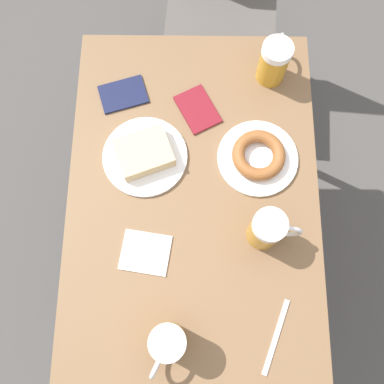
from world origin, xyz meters
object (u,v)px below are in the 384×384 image
at_px(napkin_folded, 144,253).
at_px(beer_mug_right, 273,61).
at_px(plate_with_donut, 257,156).
at_px(beer_mug_left, 266,230).
at_px(fork, 275,337).
at_px(plate_with_cake, 143,155).
at_px(beer_mug_center, 167,343).
at_px(passport_far_edge, 196,109).
at_px(passport_near_edge, 122,94).

bearing_deg(napkin_folded, beer_mug_right, 56.90).
xyz_separation_m(plate_with_donut, beer_mug_right, (0.04, 0.25, 0.05)).
bearing_deg(plate_with_donut, napkin_folded, -138.63).
height_order(beer_mug_left, fork, beer_mug_left).
bearing_deg(napkin_folded, plate_with_cake, 92.51).
relative_size(beer_mug_center, passport_far_edge, 0.86).
height_order(plate_with_donut, fork, plate_with_donut).
relative_size(beer_mug_center, fork, 0.76).
relative_size(beer_mug_right, passport_far_edge, 0.86).
bearing_deg(plate_with_cake, beer_mug_left, -33.92).
relative_size(beer_mug_left, beer_mug_right, 1.00).
distance_m(beer_mug_right, passport_near_edge, 0.42).
height_order(plate_with_cake, passport_far_edge, plate_with_cake).
bearing_deg(beer_mug_right, fork, -91.17).
bearing_deg(napkin_folded, beer_mug_left, 9.31).
xyz_separation_m(beer_mug_center, napkin_folded, (-0.06, 0.21, -0.06)).
distance_m(napkin_folded, passport_near_edge, 0.44).
relative_size(beer_mug_center, napkin_folded, 0.99).
xyz_separation_m(beer_mug_left, passport_near_edge, (-0.37, 0.39, -0.06)).
bearing_deg(beer_mug_left, plate_with_cake, 146.08).
bearing_deg(plate_with_cake, napkin_folded, -87.49).
height_order(beer_mug_center, beer_mug_right, same).
distance_m(beer_mug_left, fork, 0.25).
xyz_separation_m(plate_with_cake, passport_near_edge, (-0.07, 0.18, -0.02)).
xyz_separation_m(plate_with_cake, beer_mug_center, (0.08, -0.46, 0.05)).
bearing_deg(beer_mug_left, passport_near_edge, 133.84).
relative_size(plate_with_cake, passport_near_edge, 1.52).
distance_m(plate_with_donut, beer_mug_left, 0.21).
bearing_deg(beer_mug_center, passport_near_edge, 102.58).
xyz_separation_m(beer_mug_center, passport_far_edge, (0.06, 0.60, -0.06)).
bearing_deg(plate_with_donut, passport_far_edge, 138.34).
relative_size(plate_with_cake, beer_mug_left, 1.71).
distance_m(plate_with_cake, fork, 0.55).
xyz_separation_m(beer_mug_right, fork, (-0.01, -0.70, -0.06)).
xyz_separation_m(plate_with_cake, plate_with_donut, (0.30, -0.00, -0.00)).
relative_size(plate_with_cake, passport_far_edge, 1.47).
relative_size(plate_with_cake, napkin_folded, 1.69).
distance_m(napkin_folded, passport_far_edge, 0.41).
distance_m(beer_mug_center, beer_mug_right, 0.76).
bearing_deg(fork, napkin_folded, 148.28).
bearing_deg(beer_mug_center, passport_far_edge, 84.07).
bearing_deg(plate_with_donut, beer_mug_right, 80.27).
height_order(beer_mug_center, passport_near_edge, beer_mug_center).
relative_size(plate_with_donut, beer_mug_left, 1.62).
bearing_deg(beer_mug_right, plate_with_donut, -99.73).
height_order(plate_with_cake, plate_with_donut, plate_with_cake).
bearing_deg(fork, passport_near_edge, 121.98).
distance_m(beer_mug_right, napkin_folded, 0.61).
bearing_deg(beer_mug_center, fork, 2.86).
bearing_deg(passport_near_edge, passport_far_edge, -11.94).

